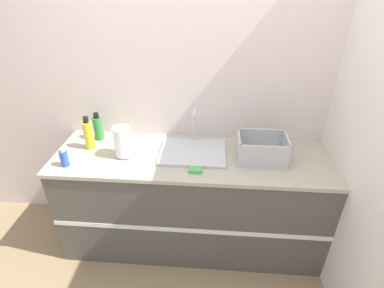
{
  "coord_description": "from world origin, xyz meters",
  "views": [
    {
      "loc": [
        0.15,
        -1.58,
        2.12
      ],
      "look_at": [
        -0.0,
        0.29,
        1.01
      ],
      "focal_mm": 28.0,
      "sensor_mm": 36.0,
      "label": 1
    }
  ],
  "objects_px": {
    "sink": "(192,150)",
    "paper_towel_roll": "(123,142)",
    "bottle_yellow": "(89,135)",
    "dish_rack": "(262,151)",
    "bottle_green": "(98,128)",
    "bottle_blue": "(64,158)"
  },
  "relations": [
    {
      "from": "paper_towel_roll",
      "to": "bottle_green",
      "type": "height_order",
      "value": "paper_towel_roll"
    },
    {
      "from": "sink",
      "to": "paper_towel_roll",
      "type": "bearing_deg",
      "value": -170.45
    },
    {
      "from": "dish_rack",
      "to": "bottle_yellow",
      "type": "xyz_separation_m",
      "value": [
        -1.32,
        0.05,
        0.05
      ]
    },
    {
      "from": "dish_rack",
      "to": "bottle_green",
      "type": "bearing_deg",
      "value": 171.15
    },
    {
      "from": "dish_rack",
      "to": "bottle_green",
      "type": "relative_size",
      "value": 1.51
    },
    {
      "from": "sink",
      "to": "dish_rack",
      "type": "distance_m",
      "value": 0.52
    },
    {
      "from": "paper_towel_roll",
      "to": "bottle_green",
      "type": "distance_m",
      "value": 0.37
    },
    {
      "from": "dish_rack",
      "to": "bottle_blue",
      "type": "distance_m",
      "value": 1.42
    },
    {
      "from": "sink",
      "to": "bottle_yellow",
      "type": "relative_size",
      "value": 1.84
    },
    {
      "from": "sink",
      "to": "paper_towel_roll",
      "type": "relative_size",
      "value": 2.09
    },
    {
      "from": "sink",
      "to": "bottle_blue",
      "type": "height_order",
      "value": "sink"
    },
    {
      "from": "sink",
      "to": "dish_rack",
      "type": "height_order",
      "value": "sink"
    },
    {
      "from": "dish_rack",
      "to": "bottle_blue",
      "type": "bearing_deg",
      "value": -171.91
    },
    {
      "from": "bottle_blue",
      "to": "bottle_yellow",
      "type": "height_order",
      "value": "bottle_yellow"
    },
    {
      "from": "sink",
      "to": "bottle_green",
      "type": "height_order",
      "value": "sink"
    },
    {
      "from": "paper_towel_roll",
      "to": "bottle_blue",
      "type": "distance_m",
      "value": 0.42
    },
    {
      "from": "bottle_blue",
      "to": "dish_rack",
      "type": "bearing_deg",
      "value": 8.09
    },
    {
      "from": "sink",
      "to": "bottle_blue",
      "type": "distance_m",
      "value": 0.93
    },
    {
      "from": "bottle_green",
      "to": "bottle_yellow",
      "type": "relative_size",
      "value": 0.86
    },
    {
      "from": "dish_rack",
      "to": "bottle_green",
      "type": "xyz_separation_m",
      "value": [
        -1.3,
        0.2,
        0.03
      ]
    },
    {
      "from": "sink",
      "to": "paper_towel_roll",
      "type": "distance_m",
      "value": 0.52
    },
    {
      "from": "bottle_green",
      "to": "sink",
      "type": "bearing_deg",
      "value": -11.36
    }
  ]
}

